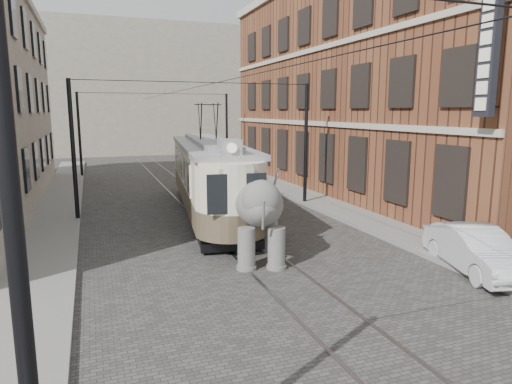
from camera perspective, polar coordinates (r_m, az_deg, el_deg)
name	(u,v)px	position (r m, az deg, el deg)	size (l,w,h in m)	color
ground	(246,247)	(16.03, -1.29, -6.85)	(120.00, 120.00, 0.00)	#474441
tram_rails	(246,246)	(16.03, -1.29, -6.81)	(1.54, 80.00, 0.02)	slate
sidewalk_right	(390,230)	(18.74, 16.42, -4.53)	(2.00, 60.00, 0.15)	slate
sidewalk_left	(42,266)	(15.33, -25.24, -8.35)	(2.00, 60.00, 0.15)	slate
brick_building	(373,88)	(28.43, 14.42, 12.46)	(8.00, 26.00, 12.00)	brown
distant_block	(133,90)	(54.81, -15.15, 12.18)	(28.00, 10.00, 14.00)	gray
catenary	(205,150)	(20.16, -6.44, 5.27)	(11.00, 30.20, 6.00)	black
tram	(209,160)	(20.80, -5.93, 4.05)	(2.60, 12.62, 5.01)	beige
elephant	(259,216)	(14.34, 0.38, -3.06)	(2.54, 4.61, 2.82)	#5C5A55
parked_car	(476,250)	(14.91, 25.84, -6.52)	(1.42, 4.05, 1.34)	#B8B8BD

